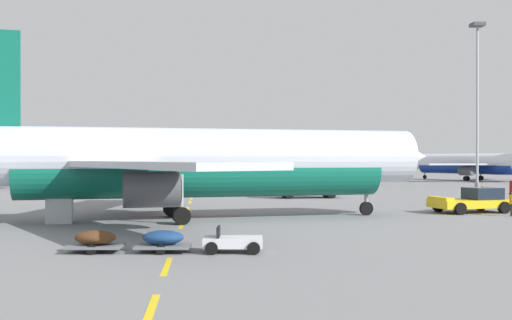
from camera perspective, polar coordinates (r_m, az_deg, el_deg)
name	(u,v)px	position (r m, az deg, el deg)	size (l,w,h in m)	color
ground	(403,198)	(65.16, 13.64, -3.50)	(400.00, 400.00, 0.00)	slate
apron_paint_markings	(190,202)	(57.82, -6.22, -3.96)	(8.00, 93.35, 0.01)	yellow
airliner_foreground	(197,161)	(41.30, -5.57, -0.14)	(34.72, 34.10, 12.20)	silver
pushback_tug	(473,201)	(49.60, 19.71, -3.62)	(6.45, 4.10, 2.08)	yellow
airliner_mid_left	(468,163)	(120.37, 19.29, -0.30)	(24.98, 26.55, 9.90)	silver
ground_power_truck	(310,182)	(64.04, 5.08, -2.09)	(7.13, 2.99, 3.14)	black
baggage_train	(164,241)	(27.38, -8.64, -7.48)	(8.69, 2.22, 1.14)	silver
uld_cargo_container	(60,210)	(41.19, -17.95, -4.53)	(1.79, 1.76, 1.60)	#B7BCC6
apron_light_mast_far	(477,84)	(93.99, 20.06, 6.68)	(1.80, 1.80, 23.73)	slate
terminal_satellite	(99,154)	(163.93, -14.51, 0.59)	(84.12, 20.08, 12.33)	#9E998E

